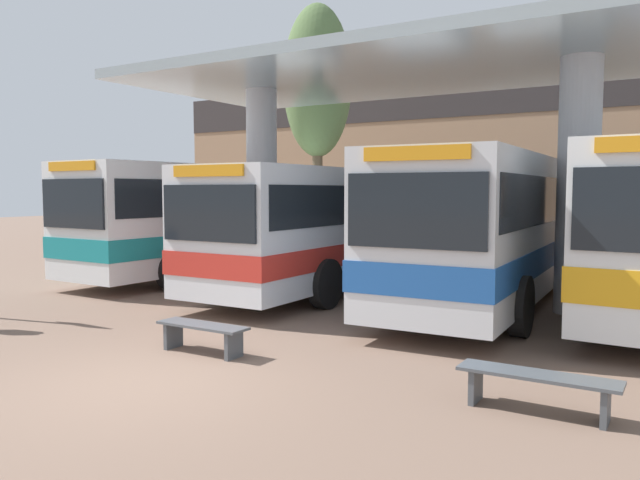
# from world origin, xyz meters

# --- Properties ---
(ground_plane) EXTENTS (100.00, 100.00, 0.00)m
(ground_plane) POSITION_xyz_m (0.00, 0.00, 0.00)
(ground_plane) COLOR #755B4C
(townhouse_backdrop) EXTENTS (40.00, 0.58, 7.84)m
(townhouse_backdrop) POSITION_xyz_m (0.00, 22.91, 4.57)
(townhouse_backdrop) COLOR #9E7A5B
(townhouse_backdrop) RESTS_ON ground_plane
(station_canopy) EXTENTS (13.04, 6.77, 5.48)m
(station_canopy) POSITION_xyz_m (0.00, 7.93, 4.67)
(station_canopy) COLOR silver
(station_canopy) RESTS_ON ground_plane
(transit_bus_left_bay) EXTENTS (2.90, 10.52, 3.26)m
(transit_bus_left_bay) POSITION_xyz_m (-6.38, 9.00, 1.81)
(transit_bus_left_bay) COLOR white
(transit_bus_left_bay) RESTS_ON ground_plane
(transit_bus_center_bay) EXTENTS (2.79, 12.36, 3.06)m
(transit_bus_center_bay) POSITION_xyz_m (-1.88, 9.40, 1.73)
(transit_bus_center_bay) COLOR silver
(transit_bus_center_bay) RESTS_ON ground_plane
(transit_bus_right_bay) EXTENTS (3.01, 10.72, 3.25)m
(transit_bus_right_bay) POSITION_xyz_m (2.24, 8.40, 1.82)
(transit_bus_right_bay) COLOR silver
(transit_bus_right_bay) RESTS_ON ground_plane
(waiting_bench_near_pillar) EXTENTS (1.79, 0.44, 0.46)m
(waiting_bench_near_pillar) POSITION_xyz_m (4.67, 1.48, 0.35)
(waiting_bench_near_pillar) COLOR #4C5156
(waiting_bench_near_pillar) RESTS_ON ground_plane
(waiting_bench_mid_platform) EXTENTS (1.57, 0.44, 0.46)m
(waiting_bench_mid_platform) POSITION_xyz_m (-0.40, 1.48, 0.34)
(waiting_bench_mid_platform) COLOR #4C5156
(waiting_bench_mid_platform) RESTS_ON ground_plane
(poplar_tree_behind_left) EXTENTS (2.62, 2.62, 9.57)m
(poplar_tree_behind_left) POSITION_xyz_m (-6.43, 14.74, 6.62)
(poplar_tree_behind_left) COLOR brown
(poplar_tree_behind_left) RESTS_ON ground_plane
(parked_car_street) EXTENTS (4.42, 2.15, 2.15)m
(parked_car_street) POSITION_xyz_m (2.07, 19.31, 1.04)
(parked_car_street) COLOR navy
(parked_car_street) RESTS_ON ground_plane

